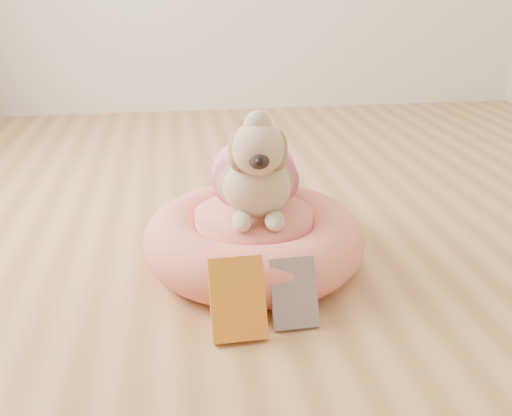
{
  "coord_description": "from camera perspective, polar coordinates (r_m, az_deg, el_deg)",
  "views": [
    {
      "loc": [
        -0.58,
        -1.84,
        0.92
      ],
      "look_at": [
        -0.33,
        -0.18,
        0.22
      ],
      "focal_mm": 40.0,
      "sensor_mm": 36.0,
      "label": 1
    }
  ],
  "objects": [
    {
      "name": "floor",
      "position": [
        2.14,
        7.97,
        -3.24
      ],
      "size": [
        4.5,
        4.5,
        0.0
      ],
      "primitive_type": "plane",
      "color": "#AA7947",
      "rests_on": "ground"
    },
    {
      "name": "pet_bed",
      "position": [
        1.92,
        -0.22,
        -3.08
      ],
      "size": [
        0.74,
        0.74,
        0.19
      ],
      "color": "#F88461",
      "rests_on": "floor"
    },
    {
      "name": "dog",
      "position": [
        1.85,
        -0.07,
        5.27
      ],
      "size": [
        0.39,
        0.53,
        0.37
      ],
      "primitive_type": null,
      "rotation": [
        0.0,
        0.0,
        -0.09
      ],
      "color": "brown",
      "rests_on": "pet_bed"
    },
    {
      "name": "book_yellow",
      "position": [
        1.56,
        -1.85,
        -9.04
      ],
      "size": [
        0.15,
        0.13,
        0.21
      ],
      "primitive_type": "cube",
      "rotation": [
        -0.47,
        0.0,
        0.03
      ],
      "color": "yellow",
      "rests_on": "floor"
    },
    {
      "name": "book_white",
      "position": [
        1.61,
        3.8,
        -8.47
      ],
      "size": [
        0.13,
        0.12,
        0.18
      ],
      "primitive_type": "cube",
      "rotation": [
        -0.5,
        0.0,
        0.04
      ],
      "color": "silver",
      "rests_on": "floor"
    }
  ]
}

